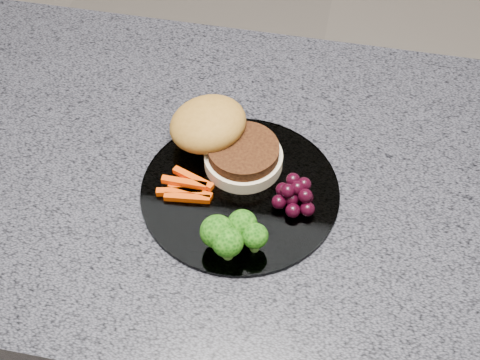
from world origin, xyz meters
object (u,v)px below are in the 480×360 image
at_px(burger, 220,137).
at_px(plate, 240,191).
at_px(island_cabinet, 258,335).
at_px(grape_bunch, 296,195).

bearing_deg(burger, plate, -36.79).
height_order(plate, burger, burger).
distance_m(island_cabinet, plate, 0.47).
distance_m(island_cabinet, grape_bunch, 0.49).
distance_m(plate, grape_bunch, 0.08).
bearing_deg(plate, grape_bunch, -4.44).
bearing_deg(island_cabinet, plate, -129.68).
height_order(island_cabinet, burger, burger).
xyz_separation_m(island_cabinet, plate, (-0.03, -0.03, 0.47)).
relative_size(plate, burger, 1.36).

